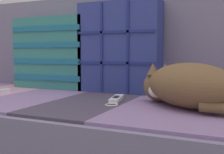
{
  "coord_description": "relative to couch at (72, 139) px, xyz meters",
  "views": [
    {
      "loc": [
        0.68,
        -0.95,
        0.59
      ],
      "look_at": [
        0.24,
        0.05,
        0.49
      ],
      "focal_mm": 45.0,
      "sensor_mm": 36.0,
      "label": 1
    }
  ],
  "objects": [
    {
      "name": "couch",
      "position": [
        0.0,
        0.0,
        0.0
      ],
      "size": [
        1.84,
        0.85,
        0.39
      ],
      "color": "#3D3838",
      "rests_on": "ground_plane"
    },
    {
      "name": "sofa_backrest",
      "position": [
        -0.0,
        0.36,
        0.45
      ],
      "size": [
        1.81,
        0.14,
        0.5
      ],
      "color": "slate",
      "rests_on": "couch"
    },
    {
      "name": "throw_pillow_quilted",
      "position": [
        0.15,
        0.21,
        0.42
      ],
      "size": [
        0.41,
        0.14,
        0.44
      ],
      "color": "navy",
      "rests_on": "couch"
    },
    {
      "name": "throw_pillow_striped",
      "position": [
        -0.25,
        0.21,
        0.39
      ],
      "size": [
        0.44,
        0.14,
        0.38
      ],
      "color": "#337A70",
      "rests_on": "couch"
    },
    {
      "name": "sleeping_cat",
      "position": [
        0.51,
        -0.06,
        0.28
      ],
      "size": [
        0.42,
        0.36,
        0.16
      ],
      "color": "brown",
      "rests_on": "couch"
    },
    {
      "name": "game_remote_near",
      "position": [
        0.24,
        -0.05,
        0.21
      ],
      "size": [
        0.08,
        0.2,
        0.02
      ],
      "color": "white",
      "rests_on": "couch"
    }
  ]
}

